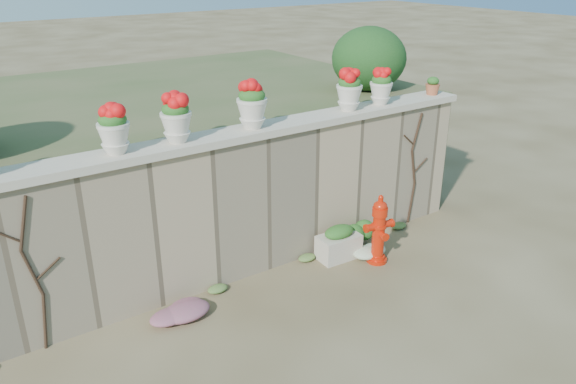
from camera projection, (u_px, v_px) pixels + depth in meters
ground at (314, 336)px, 6.72m from camera, size 80.00×80.00×0.00m
stone_wall at (236, 209)px, 7.70m from camera, size 8.00×0.40×2.00m
wall_cap at (233, 135)px, 7.29m from camera, size 8.10×0.52×0.10m
raised_fill at (149, 148)px, 10.13m from camera, size 9.00×6.00×2.00m
back_shrub_right at (369, 59)px, 9.79m from camera, size 1.30×1.30×1.10m
vine_left at (34, 273)px, 6.14m from camera, size 0.60×0.04×1.91m
vine_right at (414, 168)px, 9.22m from camera, size 0.60×0.04×1.91m
fire_hydrant at (379, 229)px, 8.16m from camera, size 0.46×0.33×1.06m
planter_box at (339, 243)px, 8.38m from camera, size 0.65×0.40×0.53m
green_shrub at (362, 232)px, 8.63m from camera, size 0.59×0.53×0.56m
magenta_clump at (180, 310)px, 7.02m from camera, size 0.84×0.56×0.22m
white_flowers at (370, 249)px, 8.50m from camera, size 0.57×0.45×0.20m
urn_pot_1 at (114, 129)px, 6.36m from camera, size 0.37×0.37×0.58m
urn_pot_2 at (176, 119)px, 6.76m from camera, size 0.38×0.38×0.60m
urn_pot_3 at (252, 105)px, 7.31m from camera, size 0.40×0.40×0.63m
urn_pot_4 at (349, 90)px, 8.18m from camera, size 0.38×0.38×0.60m
urn_pot_5 at (381, 87)px, 8.52m from camera, size 0.35×0.35×0.54m
terracotta_pot at (433, 87)px, 9.17m from camera, size 0.24×0.24×0.28m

